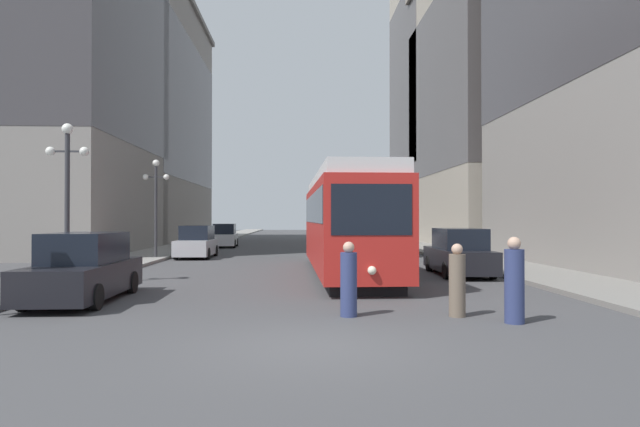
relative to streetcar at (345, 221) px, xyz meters
The scene contains 18 objects.
ground_plane 12.29m from the streetcar, 97.48° to the right, with size 200.00×200.00×0.00m, color #424244.
sidewalk_left 29.99m from the streetcar, 110.66° to the left, with size 3.37×120.00×0.15m, color gray.
sidewalk_right 29.03m from the streetcar, 75.19° to the left, with size 3.37×120.00×0.15m, color gray.
streetcar is the anchor object (origin of this frame).
transit_bus 14.64m from the streetcar, 78.11° to the left, with size 2.80×11.23×3.45m.
parked_car_left_near 12.24m from the streetcar, 128.46° to the left, with size 1.90×4.46×1.82m.
parked_car_left_mid 10.13m from the streetcar, 138.90° to the right, with size 1.95×4.87×1.82m.
parked_car_right_far 4.61m from the streetcar, ahead, with size 2.01×4.89×1.82m.
parked_car_left_far 22.43m from the streetcar, 109.77° to the left, with size 2.02×4.29×1.82m.
pedestrian_crossing_near 9.56m from the streetcar, 79.66° to the right, with size 0.37×0.37×1.64m.
pedestrian_crossing_far 10.54m from the streetcar, 75.19° to the right, with size 0.41×0.41×1.81m.
pedestrian_on_sidewalk 9.32m from the streetcar, 94.53° to the right, with size 0.38×0.38×1.68m.
lamp_post_left_near 10.09m from the streetcar, 161.61° to the right, with size 1.41×0.36×5.19m.
lamp_post_left_far 12.49m from the streetcar, 139.82° to the left, with size 1.41×0.36×5.22m.
building_left_corner 38.78m from the streetcar, 119.77° to the left, with size 13.33×23.96×23.51m.
building_left_midblock 26.29m from the streetcar, 142.00° to the left, with size 12.75×16.74×27.93m.
building_right_midblock 40.83m from the streetcar, 67.48° to the left, with size 11.87×15.13×30.75m.
building_right_far 28.86m from the streetcar, 55.70° to the left, with size 12.85×19.09×23.93m.
Camera 1 is at (-0.29, -9.31, 2.19)m, focal length 30.44 mm.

